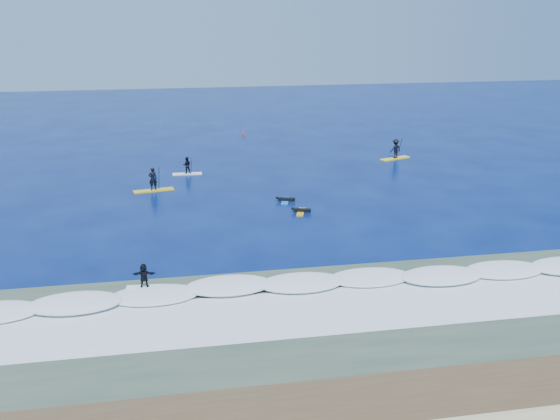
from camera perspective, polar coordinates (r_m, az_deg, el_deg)
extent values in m
plane|color=#031049|center=(43.63, -2.03, -1.62)|extent=(160.00, 160.00, 0.00)
cube|color=#473321|center=(24.84, 5.50, -18.34)|extent=(90.00, 5.00, 0.08)
cube|color=#314335|center=(30.99, 1.75, -10.25)|extent=(90.00, 13.00, 0.01)
cube|color=white|center=(34.50, 0.38, -7.15)|extent=(40.00, 6.00, 0.30)
cube|color=silver|center=(31.86, 1.38, -9.42)|extent=(34.00, 5.00, 0.02)
cube|color=gold|center=(53.28, -11.48, 1.77)|extent=(3.43, 1.41, 0.11)
imported|color=black|center=(53.01, -11.55, 2.82)|extent=(0.77, 0.58, 1.92)
cylinder|color=black|center=(53.10, -11.01, 2.81)|extent=(0.18, 0.76, 2.24)
cube|color=black|center=(53.39, -10.95, 1.71)|extent=(0.13, 0.03, 0.33)
cube|color=white|center=(58.09, -8.48, 3.29)|extent=(2.70, 0.76, 0.09)
imported|color=black|center=(57.89, -8.51, 4.06)|extent=(0.77, 0.61, 1.54)
cylinder|color=black|center=(57.90, -8.11, 4.03)|extent=(0.06, 0.62, 1.79)
cube|color=black|center=(58.11, -8.08, 3.22)|extent=(0.11, 0.03, 0.27)
cube|color=yellow|center=(64.44, 10.46, 4.66)|extent=(3.43, 2.00, 0.11)
imported|color=black|center=(64.22, 10.51, 5.55)|extent=(1.42, 1.12, 1.93)
cylinder|color=black|center=(64.56, 10.85, 5.53)|extent=(0.33, 0.74, 2.25)
cube|color=black|center=(64.80, 10.79, 4.62)|extent=(0.13, 0.03, 0.34)
cube|color=gold|center=(46.76, 1.93, -0.19)|extent=(1.06, 1.94, 0.09)
cube|color=black|center=(46.71, 2.04, -0.01)|extent=(1.34, 0.72, 0.21)
sphere|color=black|center=(46.75, 1.15, 0.13)|extent=(0.21, 0.21, 0.21)
cube|color=blue|center=(49.36, 0.49, 0.82)|extent=(1.03, 2.02, 0.09)
cube|color=black|center=(49.30, 0.60, 0.99)|extent=(1.39, 0.71, 0.22)
sphere|color=black|center=(49.35, -0.28, 1.12)|extent=(0.22, 0.22, 0.22)
cube|color=white|center=(34.88, -12.26, -6.93)|extent=(2.02, 0.70, 0.10)
imported|color=black|center=(34.59, -12.34, -5.86)|extent=(1.26, 0.49, 1.33)
cylinder|color=red|center=(75.18, -3.36, 6.95)|extent=(0.24, 0.24, 0.39)
cone|color=red|center=(75.13, -3.37, 7.17)|extent=(0.17, 0.17, 0.19)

